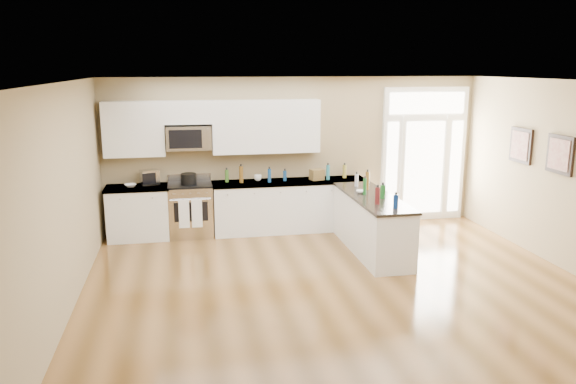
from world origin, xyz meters
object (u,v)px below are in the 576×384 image
Objects in this scene: peninsula_cabinet at (372,226)px; kitchen_range at (191,210)px; stockpot at (189,179)px; toaster_oven at (150,177)px.

kitchen_range is (-2.89, 1.45, 0.04)m from peninsula_cabinet.
peninsula_cabinet is 3.29m from stockpot.
stockpot is at bearing -33.47° from toaster_oven.
toaster_oven reaches higher than kitchen_range.
stockpot is at bearing 154.03° from peninsula_cabinet.
kitchen_range reaches higher than peninsula_cabinet.
peninsula_cabinet is at bearing -26.61° from kitchen_range.
stockpot is at bearing -116.31° from kitchen_range.
toaster_oven reaches higher than stockpot.
toaster_oven is (-3.59, 1.59, 0.64)m from peninsula_cabinet.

